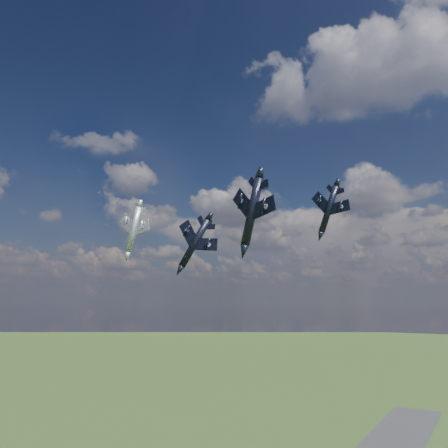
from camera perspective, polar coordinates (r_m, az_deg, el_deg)
The scene contains 4 objects.
jet_lead_navy at distance 93.15m, azimuth -3.81°, elevation -2.47°, with size 11.21×15.63×3.23m, color black, non-canonical shape.
jet_right_navy at distance 68.67m, azimuth 3.69°, elevation 1.64°, with size 10.66×14.86×3.07m, color black, non-canonical shape.
jet_high_navy at distance 99.80m, azimuth 13.54°, elevation 1.92°, with size 10.51×14.66×3.03m, color black, non-canonical shape.
jet_left_silver at distance 106.24m, azimuth -11.72°, elevation -0.70°, with size 10.96×15.28×3.16m, color #8F9398, non-canonical shape.
Camera 1 is at (48.98, -65.73, 67.06)m, focal length 35.00 mm.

